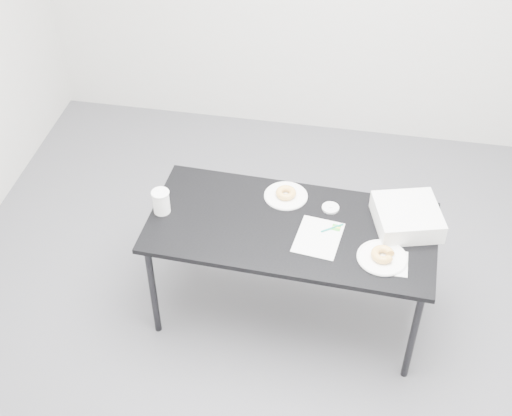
% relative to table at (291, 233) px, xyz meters
% --- Properties ---
extents(floor, '(4.00, 4.00, 0.00)m').
position_rel_table_xyz_m(floor, '(-0.07, -0.12, -0.63)').
color(floor, '#505055').
rests_on(floor, ground).
extents(table, '(1.53, 0.77, 0.69)m').
position_rel_table_xyz_m(table, '(0.00, 0.00, 0.00)').
color(table, black).
rests_on(table, floor).
extents(scorecard, '(0.26, 0.31, 0.00)m').
position_rel_table_xyz_m(scorecard, '(0.15, -0.06, 0.05)').
color(scorecard, white).
rests_on(scorecard, table).
extents(logo_patch, '(0.05, 0.05, 0.00)m').
position_rel_table_xyz_m(logo_patch, '(0.23, 0.02, 0.06)').
color(logo_patch, green).
rests_on(logo_patch, scorecard).
extents(pen, '(0.11, 0.08, 0.01)m').
position_rel_table_xyz_m(pen, '(0.21, 0.01, 0.06)').
color(pen, '#0B7F71').
rests_on(pen, scorecard).
extents(napkin, '(0.18, 0.18, 0.00)m').
position_rel_table_xyz_m(napkin, '(0.52, -0.18, 0.05)').
color(napkin, white).
rests_on(napkin, table).
extents(plate_near, '(0.25, 0.25, 0.01)m').
position_rel_table_xyz_m(plate_near, '(0.48, -0.15, 0.06)').
color(plate_near, white).
rests_on(plate_near, napkin).
extents(donut_near, '(0.13, 0.13, 0.04)m').
position_rel_table_xyz_m(donut_near, '(0.48, -0.15, 0.08)').
color(donut_near, '#D58E43').
rests_on(donut_near, plate_near).
extents(plate_far, '(0.24, 0.24, 0.01)m').
position_rel_table_xyz_m(plate_far, '(-0.06, 0.23, 0.06)').
color(plate_far, white).
rests_on(plate_far, table).
extents(donut_far, '(0.14, 0.14, 0.04)m').
position_rel_table_xyz_m(donut_far, '(-0.06, 0.23, 0.08)').
color(donut_far, '#D58E43').
rests_on(donut_far, plate_far).
extents(coffee_cup, '(0.09, 0.09, 0.14)m').
position_rel_table_xyz_m(coffee_cup, '(-0.70, -0.01, 0.12)').
color(coffee_cup, white).
rests_on(coffee_cup, table).
extents(cup_lid, '(0.09, 0.09, 0.01)m').
position_rel_table_xyz_m(cup_lid, '(0.19, 0.17, 0.06)').
color(cup_lid, silver).
rests_on(cup_lid, table).
extents(bakery_box, '(0.40, 0.40, 0.11)m').
position_rel_table_xyz_m(bakery_box, '(0.59, 0.12, 0.11)').
color(bakery_box, white).
rests_on(bakery_box, table).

